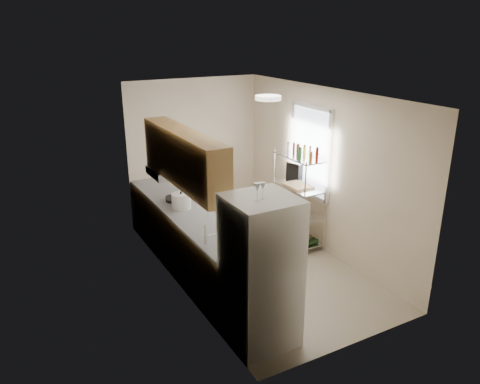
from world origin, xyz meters
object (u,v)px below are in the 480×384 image
at_px(refrigerator, 261,272).
at_px(espresso_machine, 295,171).
at_px(frying_pan_large, 173,200).
at_px(rice_cooker, 181,201).
at_px(cutting_board, 298,185).

distance_m(refrigerator, espresso_machine, 3.02).
bearing_deg(espresso_machine, frying_pan_large, 153.59).
bearing_deg(rice_cooker, cutting_board, -8.09).
bearing_deg(frying_pan_large, cutting_board, -12.70).
distance_m(rice_cooker, frying_pan_large, 0.36).
xyz_separation_m(frying_pan_large, espresso_machine, (2.08, -0.28, 0.24)).
relative_size(rice_cooker, espresso_machine, 0.95).
bearing_deg(frying_pan_large, rice_cooker, -85.44).
xyz_separation_m(rice_cooker, espresso_machine, (2.08, 0.06, 0.15)).
distance_m(frying_pan_large, espresso_machine, 2.11).
height_order(rice_cooker, espresso_machine, espresso_machine).
bearing_deg(espresso_machine, cutting_board, -135.42).
bearing_deg(espresso_machine, rice_cooker, 162.99).
height_order(refrigerator, frying_pan_large, refrigerator).
height_order(refrigerator, cutting_board, refrigerator).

